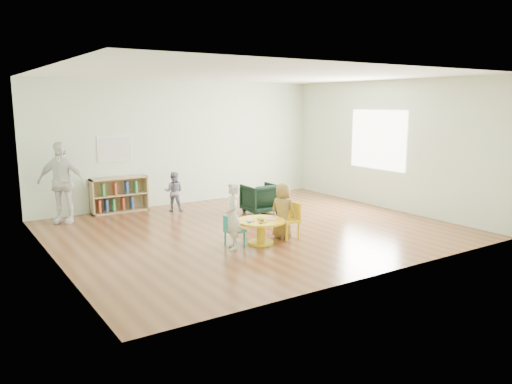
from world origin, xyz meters
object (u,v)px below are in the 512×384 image
(kid_chair_left, at_px, (233,230))
(child_right, at_px, (283,211))
(bookshelf, at_px, (119,195))
(toddler, at_px, (174,192))
(child_left, at_px, (233,216))
(armchair, at_px, (260,198))
(adult_caretaker, at_px, (61,182))
(activity_table, at_px, (261,227))
(kid_chair_right, at_px, (290,219))

(kid_chair_left, height_order, child_right, child_right)
(bookshelf, relative_size, toddler, 1.40)
(bookshelf, bearing_deg, child_left, -80.05)
(armchair, distance_m, child_right, 2.02)
(bookshelf, xyz_separation_m, adult_caretaker, (-1.22, -0.36, 0.43))
(activity_table, distance_m, kid_chair_left, 0.49)
(kid_chair_right, distance_m, toddler, 3.20)
(kid_chair_left, relative_size, kid_chair_right, 0.83)
(activity_table, bearing_deg, kid_chair_left, 168.54)
(kid_chair_right, xyz_separation_m, child_left, (-1.16, -0.02, 0.21))
(bookshelf, bearing_deg, adult_caretaker, -163.45)
(kid_chair_right, xyz_separation_m, bookshelf, (-1.81, 3.68, 0.03))
(activity_table, distance_m, adult_caretaker, 4.16)
(armchair, xyz_separation_m, child_right, (-0.78, -1.86, 0.17))
(child_right, bearing_deg, adult_caretaker, 17.40)
(kid_chair_right, xyz_separation_m, adult_caretaker, (-3.03, 3.32, 0.46))
(adult_caretaker, bearing_deg, armchair, 14.50)
(activity_table, xyz_separation_m, bookshelf, (-1.19, 3.71, 0.09))
(kid_chair_right, relative_size, child_left, 0.57)
(armchair, xyz_separation_m, adult_caretaker, (-3.70, 1.40, 0.48))
(activity_table, distance_m, bookshelf, 3.90)
(child_left, distance_m, toddler, 3.15)
(child_left, bearing_deg, armchair, 157.67)
(activity_table, bearing_deg, toddler, 93.00)
(child_right, bearing_deg, armchair, -47.15)
(child_right, bearing_deg, kid_chair_right, -144.22)
(kid_chair_left, xyz_separation_m, kid_chair_right, (1.10, -0.07, 0.06))
(child_left, relative_size, adult_caretaker, 0.68)
(kid_chair_right, xyz_separation_m, armchair, (0.67, 1.92, -0.02))
(kid_chair_left, xyz_separation_m, toddler, (0.32, 3.03, 0.15))
(child_left, bearing_deg, kid_chair_right, 112.13)
(activity_table, height_order, child_left, child_left)
(armchair, relative_size, child_right, 0.71)
(bookshelf, xyz_separation_m, child_right, (1.71, -3.62, 0.12))
(kid_chair_left, bearing_deg, child_right, 80.32)
(kid_chair_right, relative_size, toddler, 0.72)
(toddler, xyz_separation_m, adult_caretaker, (-2.25, 0.22, 0.37))
(child_left, height_order, adult_caretaker, adult_caretaker)
(kid_chair_right, bearing_deg, toddler, 12.55)
(activity_table, bearing_deg, bookshelf, 107.82)
(armchair, bearing_deg, adult_caretaker, -17.69)
(activity_table, distance_m, toddler, 3.14)
(kid_chair_right, bearing_deg, adult_caretaker, 40.76)
(activity_table, xyz_separation_m, child_left, (-0.54, -0.00, 0.26))
(child_left, distance_m, child_right, 1.06)
(activity_table, height_order, child_right, child_right)
(adult_caretaker, bearing_deg, activity_table, -19.03)
(child_left, bearing_deg, kid_chair_left, 169.66)
(kid_chair_right, height_order, adult_caretaker, adult_caretaker)
(armchair, bearing_deg, kid_chair_left, 49.21)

